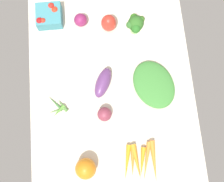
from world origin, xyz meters
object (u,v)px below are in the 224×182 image
Objects in this scene: heirloom_tomato_orange at (86,169)px; berry_basket at (49,16)px; eggplant at (103,83)px; broccoli_head at (135,24)px; red_onion_center at (105,114)px; carrot_bunch at (141,162)px; leafy_greens_clump at (154,84)px; bell_pepper_red at (109,23)px; okra_pile at (59,108)px; red_onion_near_basket at (81,20)px.

heirloom_tomato_orange is 0.75× the size of berry_basket.
broccoli_head reaches higher than eggplant.
red_onion_center reaches higher than carrot_bunch.
leafy_greens_clump is (-28.17, -5.93, -5.35)cm from broccoli_head.
red_onion_center is 26.06cm from carrot_bunch.
heirloom_tomato_orange is at bearing 91.75° from carrot_bunch.
bell_pepper_red is 1.49× the size of red_onion_center.
leafy_greens_clump reaches higher than carrot_bunch.
red_onion_center is at bearing 116.60° from leafy_greens_clump.
leafy_greens_clump is (-38.31, -46.51, -1.08)cm from berry_basket.
broccoli_head reaches higher than heirloom_tomato_orange.
carrot_bunch is (-36.30, -13.72, -1.88)cm from eggplant.
broccoli_head is at bearing -104.04° from berry_basket.
eggplant is 0.84× the size of carrot_bunch.
okra_pile is at bearing 98.58° from leafy_greens_clump.
leafy_greens_clump is at bearing -168.10° from broccoli_head.
broccoli_head reaches higher than okra_pile.
bell_pepper_red is (65.56, -15.34, 0.32)cm from heirloom_tomato_orange.
leafy_greens_clump is at bearing -15.81° from carrot_bunch.
heirloom_tomato_orange is 1.41× the size of red_onion_near_basket.
eggplant is 1.25× the size of broccoli_head.
red_onion_near_basket is 0.54× the size of broccoli_head.
red_onion_near_basket is at bearing 38.52° from eggplant.
carrot_bunch is (-61.81, 3.59, -6.36)cm from broccoli_head.
eggplant is 1.35× the size of okra_pile.
broccoli_head is at bearing 11.90° from leafy_greens_clump.
heirloom_tomato_orange is at bearing 135.76° from leafy_greens_clump.
red_onion_near_basket reaches higher than carrot_bunch.
okra_pile is at bearing 145.34° from bell_pepper_red.
bell_pepper_red is at bearing -34.66° from okra_pile.
heirloom_tomato_orange is at bearing 166.83° from bell_pepper_red.
eggplant is at bearing -1.82° from red_onion_center.
bell_pepper_red is (-3.63, -13.36, 1.62)cm from red_onion_near_basket.
heirloom_tomato_orange is 0.82× the size of okra_pile.
berry_basket is at bearing 24.44° from red_onion_center.
heirloom_tomato_orange reaches higher than berry_basket.
broccoli_head is (25.51, -17.31, 4.48)cm from eggplant.
bell_pepper_red is 0.41× the size of leafy_greens_clump.
carrot_bunch is at bearing -127.77° from okra_pile.
eggplant reaches higher than carrot_bunch.
red_onion_center is (-43.06, 5.58, -1.58)cm from bell_pepper_red.
red_onion_near_basket is at bearing -1.64° from heirloom_tomato_orange.
heirloom_tomato_orange is 24.56cm from red_onion_center.
red_onion_near_basket is at bearing -17.18° from okra_pile.
eggplant reaches higher than leafy_greens_clump.
leafy_greens_clump is at bearing -149.83° from bell_pepper_red.
carrot_bunch is (0.73, -23.94, -3.26)cm from heirloom_tomato_orange.
broccoli_head is (-6.65, -25.55, 4.39)cm from red_onion_near_basket.
bell_pepper_red is 65.49cm from carrot_bunch.
bell_pepper_red reaches higher than red_onion_center.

